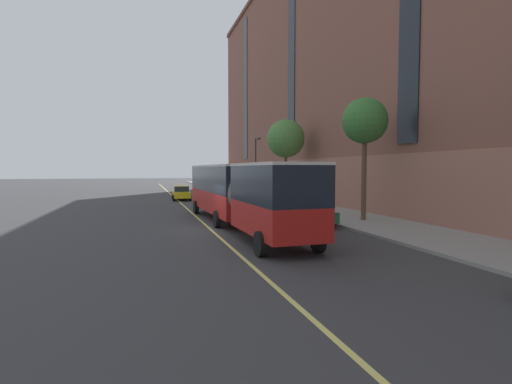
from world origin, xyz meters
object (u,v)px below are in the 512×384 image
(city_bus, at_px, (237,191))
(parked_car_white_4, at_px, (239,194))
(street_lamp, at_px, (256,162))
(parked_car_darkgray_2, at_px, (255,198))
(parked_car_green_5, at_px, (279,204))
(taxi_cab, at_px, (181,193))
(street_tree_far_uptown, at_px, (286,139))
(parked_car_green_3, at_px, (310,212))
(street_tree_mid_block, at_px, (365,122))

(city_bus, relative_size, parked_car_white_4, 3.96)
(street_lamp, bearing_deg, parked_car_white_4, 163.04)
(parked_car_darkgray_2, xyz_separation_m, parked_car_green_5, (0.11, -6.36, -0.00))
(taxi_cab, distance_m, street_tree_far_uptown, 13.19)
(parked_car_darkgray_2, height_order, taxi_cab, same)
(street_tree_far_uptown, bearing_deg, parked_car_darkgray_2, -148.33)
(city_bus, distance_m, street_tree_far_uptown, 17.05)
(city_bus, xyz_separation_m, parked_car_white_4, (4.51, 18.51, -1.34))
(parked_car_green_3, xyz_separation_m, taxi_cab, (-5.62, 22.06, 0.00))
(parked_car_darkgray_2, xyz_separation_m, taxi_cab, (-5.67, 9.59, -0.00))
(parked_car_darkgray_2, relative_size, parked_car_white_4, 0.97)
(parked_car_green_5, bearing_deg, parked_car_green_3, -91.50)
(parked_car_darkgray_2, height_order, street_tree_far_uptown, street_tree_far_uptown)
(parked_car_darkgray_2, height_order, street_tree_mid_block, street_tree_mid_block)
(parked_car_darkgray_2, distance_m, street_tree_mid_block, 13.84)
(parked_car_darkgray_2, distance_m, street_lamp, 7.20)
(parked_car_green_5, bearing_deg, street_lamp, 81.83)
(city_bus, height_order, taxi_cab, city_bus)
(parked_car_white_4, height_order, street_tree_far_uptown, street_tree_far_uptown)
(city_bus, distance_m, street_lamp, 19.15)
(parked_car_darkgray_2, height_order, parked_car_green_3, same)
(street_tree_mid_block, height_order, street_tree_far_uptown, street_tree_far_uptown)
(city_bus, distance_m, parked_car_white_4, 19.10)
(street_tree_mid_block, bearing_deg, parked_car_white_4, 101.34)
(parked_car_white_4, bearing_deg, street_tree_far_uptown, -48.39)
(parked_car_darkgray_2, relative_size, parked_car_green_3, 1.05)
(parked_car_darkgray_2, height_order, parked_car_white_4, same)
(city_bus, xyz_separation_m, parked_car_darkgray_2, (4.40, 11.92, -1.34))
(city_bus, xyz_separation_m, street_tree_far_uptown, (8.25, 14.30, 4.24))
(taxi_cab, relative_size, street_tree_mid_block, 0.61)
(parked_car_green_3, distance_m, parked_car_green_5, 6.11)
(parked_car_white_4, bearing_deg, street_lamp, -16.96)
(city_bus, height_order, parked_car_darkgray_2, city_bus)
(parked_car_darkgray_2, xyz_separation_m, street_tree_mid_block, (3.86, -12.06, 5.59))
(parked_car_green_3, height_order, parked_car_green_5, same)
(parked_car_green_3, relative_size, parked_car_white_4, 0.93)
(street_tree_mid_block, bearing_deg, street_tree_far_uptown, 90.00)
(city_bus, height_order, parked_car_white_4, city_bus)
(parked_car_green_3, bearing_deg, parked_car_white_4, 89.49)
(street_tree_mid_block, bearing_deg, parked_car_green_5, 123.32)
(street_lamp, bearing_deg, street_tree_mid_block, -83.80)
(parked_car_white_4, distance_m, parked_car_green_5, 12.95)
(parked_car_green_3, relative_size, parked_car_green_5, 1.02)
(parked_car_darkgray_2, bearing_deg, parked_car_white_4, 88.99)
(taxi_cab, xyz_separation_m, street_tree_mid_block, (9.53, -21.65, 5.59))
(taxi_cab, xyz_separation_m, street_tree_far_uptown, (9.53, -7.21, 5.57))
(parked_car_white_4, distance_m, street_tree_mid_block, 19.83)
(parked_car_green_3, bearing_deg, taxi_cab, 104.29)
(parked_car_darkgray_2, bearing_deg, street_tree_far_uptown, 31.67)
(parked_car_white_4, relative_size, street_tree_mid_block, 0.61)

